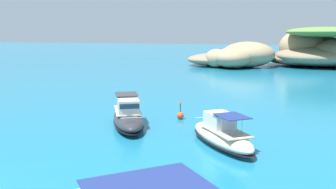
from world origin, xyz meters
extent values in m
ellipsoid|color=#84755B|center=(17.99, 71.04, 2.08)|extent=(26.11, 26.69, 4.17)
ellipsoid|color=#9E8966|center=(15.10, 72.09, 3.82)|extent=(15.66, 15.08, 7.63)
ellipsoid|color=#756651|center=(14.51, 71.50, 1.43)|extent=(21.80, 22.21, 2.86)
ellipsoid|color=olive|center=(17.86, 66.41, 6.83)|extent=(14.25, 12.96, 1.90)
ellipsoid|color=#756651|center=(3.35, 62.92, 1.23)|extent=(11.77, 12.07, 2.46)
ellipsoid|color=#9E8966|center=(4.01, 64.05, 2.48)|extent=(14.47, 14.49, 4.96)
ellipsoid|color=#9E8966|center=(-1.53, 60.83, 1.80)|extent=(6.51, 7.31, 3.59)
ellipsoid|color=#84755B|center=(-1.90, 64.73, 1.30)|extent=(16.41, 15.77, 2.61)
ellipsoid|color=#9E8966|center=(1.64, 60.83, 1.96)|extent=(8.04, 10.06, 3.92)
ellipsoid|color=#2D2D33|center=(2.32, 13.50, 0.59)|extent=(5.30, 7.03, 1.18)
ellipsoid|color=black|center=(2.32, 13.50, 0.32)|extent=(5.40, 7.17, 0.14)
cube|color=#C6B793|center=(2.06, 13.95, 1.09)|extent=(3.45, 4.18, 0.06)
cube|color=silver|center=(2.50, 13.20, 1.61)|extent=(2.24, 2.41, 0.97)
cube|color=#2D4756|center=(3.00, 12.35, 1.70)|extent=(1.28, 0.88, 0.52)
cylinder|color=silver|center=(3.69, 11.17, 1.27)|extent=(1.27, 0.77, 0.04)
cube|color=#333338|center=(1.71, 14.55, 2.20)|extent=(2.45, 2.61, 0.04)
cylinder|color=silver|center=(2.34, 14.91, 1.64)|extent=(0.03, 0.03, 1.11)
cylinder|color=silver|center=(1.08, 14.18, 1.64)|extent=(0.03, 0.03, 1.11)
cube|color=navy|center=(10.58, -2.47, 3.10)|extent=(3.69, 3.69, 0.04)
ellipsoid|color=beige|center=(9.60, 11.27, 0.55)|extent=(5.64, 6.22, 1.10)
ellipsoid|color=black|center=(9.60, 11.27, 0.30)|extent=(5.75, 6.34, 0.13)
cube|color=#C6B793|center=(9.92, 10.90, 1.02)|extent=(3.55, 3.79, 0.06)
cube|color=silver|center=(9.40, 11.52, 1.50)|extent=(2.21, 2.26, 0.91)
cube|color=#2D4756|center=(8.80, 12.23, 1.59)|extent=(1.11, 0.98, 0.49)
cylinder|color=silver|center=(7.99, 13.21, 1.20)|extent=(1.07, 0.90, 0.04)
cube|color=navy|center=(10.33, 10.40, 2.05)|extent=(2.41, 2.46, 0.04)
cylinder|color=silver|center=(9.81, 9.96, 1.54)|extent=(0.03, 0.03, 1.04)
cylinder|color=silver|center=(10.85, 10.84, 1.54)|extent=(0.03, 0.03, 1.04)
sphere|color=#E54C19|center=(5.13, 17.04, 0.28)|extent=(0.56, 0.56, 0.56)
cylinder|color=black|center=(5.13, 17.04, 0.78)|extent=(0.06, 0.06, 1.00)
cone|color=#E54C19|center=(5.13, 17.04, 1.38)|extent=(0.20, 0.20, 0.20)
camera|label=1|loc=(13.83, -10.20, 6.75)|focal=39.81mm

